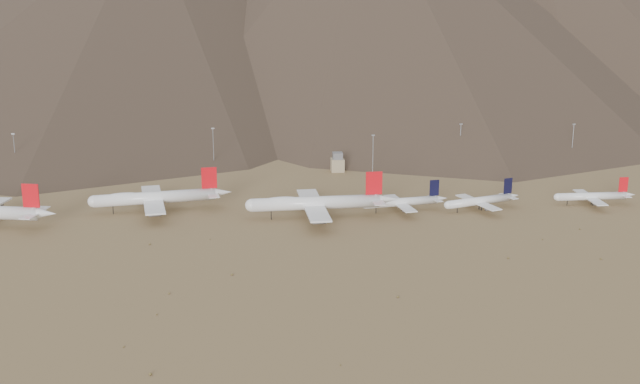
{
  "coord_description": "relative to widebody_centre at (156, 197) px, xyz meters",
  "views": [
    {
      "loc": [
        -23.51,
        -360.91,
        115.9
      ],
      "look_at": [
        11.12,
        30.0,
        11.13
      ],
      "focal_mm": 45.0,
      "sensor_mm": 36.0,
      "label": 1
    }
  ],
  "objects": [
    {
      "name": "ground",
      "position": [
        72.48,
        -40.51,
        -7.46
      ],
      "size": [
        3000.0,
        3000.0,
        0.0
      ],
      "primitive_type": "plane",
      "color": "#9A7E4F",
      "rests_on": "ground"
    },
    {
      "name": "widebody_centre",
      "position": [
        0.0,
        0.0,
        0.0
      ],
      "size": [
        72.42,
        56.47,
        21.64
      ],
      "rotation": [
        0.0,
        0.0,
        0.16
      ],
      "color": "white",
      "rests_on": "ground"
    },
    {
      "name": "widebody_east",
      "position": [
        81.1,
        -18.75,
        0.4
      ],
      "size": [
        76.79,
        59.02,
        22.79
      ],
      "rotation": [
        0.0,
        0.0,
        0.05
      ],
      "color": "white",
      "rests_on": "ground"
    },
    {
      "name": "narrowbody_a",
      "position": [
        126.63,
        -10.94,
        -2.43
      ],
      "size": [
        46.61,
        34.01,
        15.49
      ],
      "rotation": [
        0.0,
        0.0,
        0.17
      ],
      "color": "white",
      "rests_on": "ground"
    },
    {
      "name": "narrowbody_b",
      "position": [
        167.15,
        -11.96,
        -2.53
      ],
      "size": [
        44.22,
        33.0,
        15.21
      ],
      "rotation": [
        0.0,
        0.0,
        0.34
      ],
      "color": "white",
      "rests_on": "ground"
    },
    {
      "name": "narrowbody_c",
      "position": [
        228.82,
        -8.04,
        -2.69
      ],
      "size": [
        44.54,
        31.76,
        14.7
      ],
      "rotation": [
        0.0,
        0.0,
        0.01
      ],
      "color": "white",
      "rests_on": "ground"
    },
    {
      "name": "control_tower",
      "position": [
        102.48,
        79.49,
        -2.15
      ],
      "size": [
        8.0,
        8.0,
        12.0
      ],
      "color": "tan",
      "rests_on": "ground"
    },
    {
      "name": "mast_far_west",
      "position": [
        -93.58,
        88.43,
        6.74
      ],
      "size": [
        2.0,
        0.6,
        25.7
      ],
      "color": "gray",
      "rests_on": "ground"
    },
    {
      "name": "mast_west",
      "position": [
        25.74,
        96.16,
        6.74
      ],
      "size": [
        2.0,
        0.6,
        25.7
      ],
      "color": "gray",
      "rests_on": "ground"
    },
    {
      "name": "mast_centre",
      "position": [
        122.25,
        64.84,
        6.74
      ],
      "size": [
        2.0,
        0.6,
        25.7
      ],
      "color": "gray",
      "rests_on": "ground"
    },
    {
      "name": "mast_east",
      "position": [
        184.25,
        97.26,
        6.74
      ],
      "size": [
        2.0,
        0.6,
        25.7
      ],
      "color": "gray",
      "rests_on": "ground"
    },
    {
      "name": "mast_far_east",
      "position": [
        256.51,
        90.37,
        6.74
      ],
      "size": [
        2.0,
        0.6,
        25.7
      ],
      "color": "gray",
      "rests_on": "ground"
    },
    {
      "name": "desert_scrub",
      "position": [
        140.59,
        -122.11,
        -7.13
      ],
      "size": [
        289.78,
        165.02,
        0.87
      ],
      "color": "brown",
      "rests_on": "ground"
    }
  ]
}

